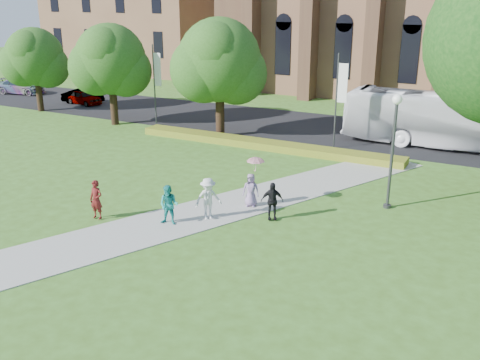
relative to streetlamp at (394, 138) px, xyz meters
The scene contains 20 objects.
ground 10.46m from the streetlamp, 139.09° to the right, with size 160.00×160.00×0.00m, color #3F631D.
road 15.79m from the streetlamp, 119.05° to the left, with size 160.00×10.00×0.02m, color black.
footpath 9.86m from the streetlamp, 143.75° to the right, with size 3.20×30.00×0.04m, color #B2B2A8.
flower_hedge 12.02m from the streetlamp, 144.81° to the left, with size 18.00×1.40×0.45m, color #AA8C22.
streetlamp is the anchor object (origin of this frame).
street_tree_0 23.77m from the streetlamp, 161.57° to the left, with size 5.20×5.20×7.50m.
street_tree_1 15.81m from the streetlamp, 149.35° to the left, with size 5.60×5.60×8.05m.
street_tree_2 32.65m from the streetlamp, 164.90° to the left, with size 4.80×4.80×6.95m.
banner_pole_0 10.23m from the streetlamp, 121.76° to the left, with size 0.70×0.10×6.00m.
banner_pole_1 21.25m from the streetlamp, 155.83° to the left, with size 0.70×0.10×6.00m.
tour_coach 12.47m from the streetlamp, 86.60° to the left, with size 3.04×12.98×3.62m, color silver.
car_0 32.90m from the streetlamp, 157.70° to the left, with size 1.52×3.79×1.29m, color gray.
car_1 33.51m from the streetlamp, 157.35° to the left, with size 1.31×3.75×1.23m, color gray.
car_2 42.31m from the streetlamp, 161.09° to the left, with size 2.03×5.00×1.45m, color gray.
pedestrian_0 13.30m from the streetlamp, 146.15° to the right, with size 0.63×0.41×1.73m, color #561513.
pedestrian_1 10.26m from the streetlamp, 140.65° to the right, with size 0.84×0.65×1.72m, color teal.
pedestrian_2 8.60m from the streetlamp, 142.43° to the right, with size 1.19×0.69×1.85m, color silver.
pedestrian_3 6.10m from the streetlamp, 137.20° to the right, with size 0.98×0.41×1.67m, color black.
pedestrian_4 6.76m from the streetlamp, 153.27° to the right, with size 0.76×0.49×1.55m, color gray.
parasol 6.24m from the streetlamp, 153.35° to the right, with size 0.79×0.79×0.70m, color #DA9AB1.
Camera 1 is at (12.25, -16.92, 9.16)m, focal length 40.00 mm.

